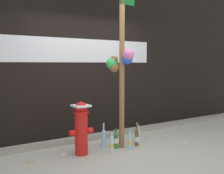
{
  "coord_description": "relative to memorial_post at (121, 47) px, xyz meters",
  "views": [
    {
      "loc": [
        -2.3,
        -3.38,
        1.49
      ],
      "look_at": [
        -0.04,
        0.37,
        1.09
      ],
      "focal_mm": 41.13,
      "sensor_mm": 36.0,
      "label": 1
    }
  ],
  "objects": [
    {
      "name": "curb_strip",
      "position": [
        -0.13,
        0.66,
        -1.74
      ],
      "size": [
        8.0,
        0.12,
        0.08
      ],
      "primitive_type": "cube",
      "color": "gray",
      "rests_on": "ground_plane"
    },
    {
      "name": "bottle_2",
      "position": [
        0.3,
        -0.08,
        -1.62
      ],
      "size": [
        0.07,
        0.07,
        0.43
      ],
      "color": "brown",
      "rests_on": "ground_plane"
    },
    {
      "name": "memorial_post",
      "position": [
        0.0,
        0.0,
        0.0
      ],
      "size": [
        0.49,
        0.54,
        3.05
      ],
      "color": "olive",
      "rests_on": "ground_plane"
    },
    {
      "name": "bottle_1",
      "position": [
        -0.09,
        0.02,
        -1.63
      ],
      "size": [
        0.08,
        0.08,
        0.36
      ],
      "color": "#337038",
      "rests_on": "ground_plane"
    },
    {
      "name": "litter_1",
      "position": [
        -1.54,
        0.12,
        -1.78
      ],
      "size": [
        0.15,
        0.12,
        0.01
      ],
      "primitive_type": "cube",
      "rotation": [
        0.0,
        0.0,
        2.98
      ],
      "color": "tan",
      "rests_on": "ground_plane"
    },
    {
      "name": "bottle_4",
      "position": [
        -0.29,
        -0.19,
        -1.62
      ],
      "size": [
        0.06,
        0.06,
        0.39
      ],
      "color": "#B2DBEA",
      "rests_on": "ground_plane"
    },
    {
      "name": "bottle_3",
      "position": [
        0.06,
        -0.2,
        -1.62
      ],
      "size": [
        0.06,
        0.06,
        0.4
      ],
      "color": "#93CCE0",
      "rests_on": "ground_plane"
    },
    {
      "name": "litter_0",
      "position": [
        -1.0,
        0.19,
        -1.78
      ],
      "size": [
        0.12,
        0.11,
        0.01
      ],
      "primitive_type": "cube",
      "rotation": [
        0.0,
        0.0,
        1.79
      ],
      "color": "silver",
      "rests_on": "ground_plane"
    },
    {
      "name": "fire_hydrant",
      "position": [
        -0.74,
        0.04,
        -1.32
      ],
      "size": [
        0.4,
        0.28,
        0.88
      ],
      "color": "red",
      "rests_on": "ground_plane"
    },
    {
      "name": "building_wall",
      "position": [
        -0.14,
        1.19,
        -0.02
      ],
      "size": [
        10.0,
        0.21,
        3.51
      ],
      "color": "black",
      "rests_on": "ground_plane"
    },
    {
      "name": "bottle_5",
      "position": [
        -0.24,
        0.19,
        -1.61
      ],
      "size": [
        0.07,
        0.07,
        0.43
      ],
      "color": "#93CCE0",
      "rests_on": "ground_plane"
    },
    {
      "name": "litter_2",
      "position": [
        1.22,
        -0.39,
        -1.78
      ],
      "size": [
        0.09,
        0.08,
        0.01
      ],
      "primitive_type": "cube",
      "rotation": [
        0.0,
        0.0,
        1.39
      ],
      "color": "silver",
      "rests_on": "ground_plane"
    },
    {
      "name": "bottle_0",
      "position": [
        0.45,
        0.07,
        -1.64
      ],
      "size": [
        0.08,
        0.08,
        0.35
      ],
      "color": "#B2DBEA",
      "rests_on": "ground_plane"
    },
    {
      "name": "ground_plane",
      "position": [
        -0.13,
        -0.37,
        -1.78
      ],
      "size": [
        14.0,
        14.0,
        0.0
      ],
      "primitive_type": "plane",
      "color": "#ADA899"
    }
  ]
}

